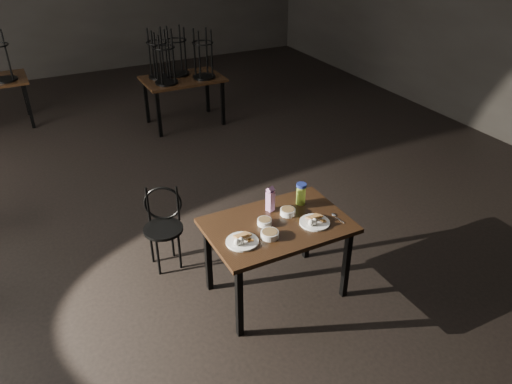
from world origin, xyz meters
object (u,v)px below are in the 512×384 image
main_table (277,231)px  juice_carton (270,200)px  water_bottle (301,194)px  bentwood_chair (163,221)px

main_table → juice_carton: 0.29m
juice_carton → water_bottle: juice_carton is taller
juice_carton → bentwood_chair: juice_carton is taller
juice_carton → bentwood_chair: bearing=139.2°
main_table → bentwood_chair: bentwood_chair is taller
main_table → bentwood_chair: size_ratio=1.51×
main_table → water_bottle: water_bottle is taller
water_bottle → main_table: bearing=-151.2°
bentwood_chair → water_bottle: bearing=-10.5°
main_table → water_bottle: 0.43m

